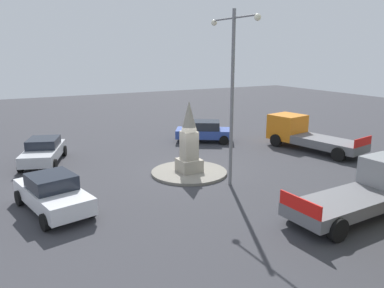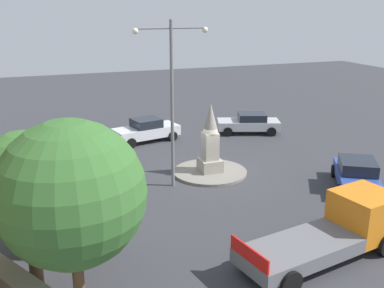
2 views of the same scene
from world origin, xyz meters
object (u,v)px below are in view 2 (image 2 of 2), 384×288
(streetlamp, at_px, (172,89))
(truck_orange_parked_left, at_px, (337,229))
(car_silver_far_side, at_px, (249,123))
(tree_near_wall, at_px, (71,194))
(tree_far_corner, at_px, (26,185))
(car_blue_near_island, at_px, (357,173))
(truck_grey_parked_right, at_px, (69,208))
(car_white_approaching, at_px, (146,130))
(monument, at_px, (210,141))

(streetlamp, bearing_deg, truck_orange_parked_left, 113.42)
(streetlamp, height_order, truck_orange_parked_left, streetlamp)
(streetlamp, relative_size, car_silver_far_side, 1.74)
(streetlamp, relative_size, tree_near_wall, 1.37)
(streetlamp, relative_size, tree_far_corner, 1.56)
(truck_orange_parked_left, xyz_separation_m, tree_near_wall, (9.10, 0.29, 2.86))
(car_blue_near_island, distance_m, car_silver_far_side, 10.82)
(truck_grey_parked_right, bearing_deg, tree_near_wall, 87.37)
(car_white_approaching, height_order, car_blue_near_island, car_white_approaching)
(car_silver_far_side, xyz_separation_m, tree_near_wall, (13.59, 15.87, 3.11))
(car_blue_near_island, xyz_separation_m, tree_near_wall, (13.91, 5.05, 3.07))
(monument, relative_size, car_blue_near_island, 0.86)
(car_white_approaching, bearing_deg, truck_grey_parked_right, 61.06)
(streetlamp, relative_size, car_blue_near_island, 1.87)
(monument, relative_size, tree_near_wall, 0.63)
(car_blue_near_island, bearing_deg, truck_grey_parked_right, -2.05)
(car_white_approaching, relative_size, tree_far_corner, 0.89)
(car_white_approaching, height_order, car_silver_far_side, car_white_approaching)
(car_blue_near_island, relative_size, car_silver_far_side, 0.93)
(tree_near_wall, bearing_deg, car_blue_near_island, -160.03)
(truck_orange_parked_left, height_order, tree_near_wall, tree_near_wall)
(car_white_approaching, relative_size, truck_orange_parked_left, 0.69)
(streetlamp, relative_size, truck_grey_parked_right, 1.31)
(monument, relative_size, truck_grey_parked_right, 0.60)
(tree_near_wall, bearing_deg, streetlamp, -123.25)
(car_silver_far_side, height_order, truck_grey_parked_right, truck_grey_parked_right)
(truck_orange_parked_left, bearing_deg, car_blue_near_island, -135.30)
(tree_near_wall, distance_m, tree_far_corner, 2.33)
(monument, bearing_deg, car_white_approaching, -76.68)
(truck_orange_parked_left, relative_size, tree_far_corner, 1.29)
(tree_far_corner, bearing_deg, car_silver_far_side, -136.73)
(car_white_approaching, relative_size, car_blue_near_island, 1.06)
(truck_grey_parked_right, distance_m, tree_far_corner, 4.58)
(truck_grey_parked_right, relative_size, tree_far_corner, 1.19)
(monument, bearing_deg, streetlamp, 21.87)
(streetlamp, height_order, tree_far_corner, streetlamp)
(monument, xyz_separation_m, truck_grey_parked_right, (7.69, 3.89, -0.87))
(car_white_approaching, bearing_deg, car_silver_far_side, 175.41)
(truck_orange_parked_left, height_order, tree_far_corner, tree_far_corner)
(tree_near_wall, bearing_deg, car_white_approaching, -110.91)
(car_silver_far_side, xyz_separation_m, truck_grey_parked_right, (13.33, 10.32, 0.20))
(truck_grey_parked_right, relative_size, tree_near_wall, 1.04)
(car_blue_near_island, distance_m, tree_far_corner, 15.59)
(streetlamp, bearing_deg, truck_grey_parked_right, 28.93)
(car_white_approaching, height_order, tree_near_wall, tree_near_wall)
(monument, distance_m, tree_far_corner, 11.86)
(monument, xyz_separation_m, streetlamp, (2.40, 0.96, 3.07))
(truck_grey_parked_right, xyz_separation_m, tree_near_wall, (0.25, 5.54, 2.90))
(car_white_approaching, distance_m, truck_grey_parked_right, 12.47)
(car_white_approaching, bearing_deg, car_blue_near_island, 123.76)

